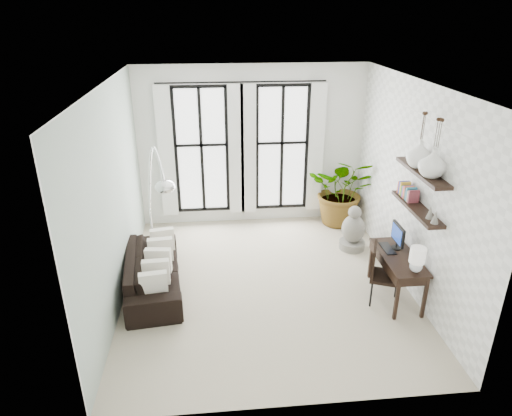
{
  "coord_description": "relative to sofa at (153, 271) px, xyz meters",
  "views": [
    {
      "loc": [
        -0.78,
        -6.27,
        4.15
      ],
      "look_at": [
        -0.13,
        0.3,
        1.24
      ],
      "focal_mm": 32.0,
      "sensor_mm": 36.0,
      "label": 1
    }
  ],
  "objects": [
    {
      "name": "wall_back",
      "position": [
        1.8,
        2.42,
        1.3
      ],
      "size": [
        4.5,
        0.0,
        4.5
      ],
      "primitive_type": "plane",
      "rotation": [
        1.57,
        0.0,
        0.0
      ],
      "color": "white",
      "rests_on": "floor"
    },
    {
      "name": "arc_lamp",
      "position": [
        0.1,
        0.52,
        1.41
      ],
      "size": [
        0.72,
        1.26,
        2.23
      ],
      "color": "silver",
      "rests_on": "floor"
    },
    {
      "name": "desk",
      "position": [
        3.75,
        -0.66,
        0.38
      ],
      "size": [
        0.52,
        1.22,
        1.11
      ],
      "color": "black",
      "rests_on": "floor"
    },
    {
      "name": "wall_left",
      "position": [
        -0.45,
        -0.08,
        1.3
      ],
      "size": [
        0.0,
        5.0,
        5.0
      ],
      "primitive_type": "plane",
      "rotation": [
        1.57,
        0.0,
        1.57
      ],
      "color": "#9EB0A3",
      "rests_on": "floor"
    },
    {
      "name": "wall_right",
      "position": [
        4.05,
        -0.08,
        1.3
      ],
      "size": [
        0.0,
        5.0,
        5.0
      ],
      "primitive_type": "plane",
      "rotation": [
        1.57,
        0.0,
        -1.57
      ],
      "color": "white",
      "rests_on": "floor"
    },
    {
      "name": "vase_a",
      "position": [
        3.91,
        -0.86,
        1.96
      ],
      "size": [
        0.37,
        0.37,
        0.38
      ],
      "primitive_type": "imported",
      "color": "white",
      "rests_on": "shelf_upper"
    },
    {
      "name": "floor",
      "position": [
        1.8,
        -0.08,
        -0.3
      ],
      "size": [
        5.0,
        5.0,
        0.0
      ],
      "primitive_type": "plane",
      "color": "#B5AA90",
      "rests_on": "ground"
    },
    {
      "name": "ceiling",
      "position": [
        1.8,
        -0.08,
        2.9
      ],
      "size": [
        5.0,
        5.0,
        0.0
      ],
      "primitive_type": "plane",
      "color": "white",
      "rests_on": "wall_back"
    },
    {
      "name": "buddha",
      "position": [
        3.55,
        0.98,
        0.06
      ],
      "size": [
        0.48,
        0.48,
        0.86
      ],
      "color": "gray",
      "rests_on": "floor"
    },
    {
      "name": "windows",
      "position": [
        1.6,
        2.35,
        1.26
      ],
      "size": [
        3.26,
        0.13,
        2.65
      ],
      "color": "white",
      "rests_on": "wall_back"
    },
    {
      "name": "throw_pillows",
      "position": [
        0.1,
        -0.0,
        0.2
      ],
      "size": [
        0.4,
        1.52,
        0.4
      ],
      "color": "silver",
      "rests_on": "sofa"
    },
    {
      "name": "wall_shelves",
      "position": [
        3.91,
        -0.57,
        1.42
      ],
      "size": [
        0.25,
        1.3,
        0.6
      ],
      "color": "black",
      "rests_on": "wall_right"
    },
    {
      "name": "plant",
      "position": [
        3.62,
        2.07,
        0.44
      ],
      "size": [
        1.64,
        1.53,
        1.48
      ],
      "primitive_type": "imported",
      "rotation": [
        0.0,
        0.0,
        -0.34
      ],
      "color": "#2D7228",
      "rests_on": "floor"
    },
    {
      "name": "sofa",
      "position": [
        0.0,
        0.0,
        0.0
      ],
      "size": [
        1.03,
        2.16,
        0.61
      ],
      "primitive_type": "imported",
      "rotation": [
        0.0,
        0.0,
        1.68
      ],
      "color": "black",
      "rests_on": "floor"
    },
    {
      "name": "vase_b",
      "position": [
        3.91,
        -0.46,
        1.96
      ],
      "size": [
        0.37,
        0.37,
        0.38
      ],
      "primitive_type": "imported",
      "color": "white",
      "rests_on": "shelf_upper"
    },
    {
      "name": "desk_chair",
      "position": [
        3.45,
        -0.7,
        0.23
      ],
      "size": [
        0.58,
        0.58,
        0.94
      ],
      "rotation": [
        0.0,
        0.0,
        -0.39
      ],
      "color": "black",
      "rests_on": "floor"
    }
  ]
}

